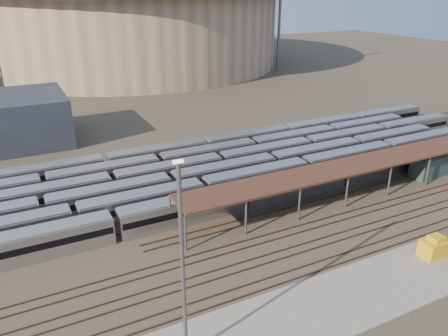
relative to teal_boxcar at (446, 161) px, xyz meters
name	(u,v)px	position (x,y,z in m)	size (l,w,h in m)	color
ground	(247,240)	(-43.00, -4.00, -1.86)	(420.00, 420.00, 0.00)	#383026
apron	(277,325)	(-48.00, -19.00, -1.76)	(50.00, 9.00, 0.20)	gray
subway_trains	(200,174)	(-41.51, 14.50, -0.06)	(123.49, 23.90, 3.60)	#A5A5A9
inspection_shed	(358,165)	(-21.00, 0.00, 3.12)	(60.30, 6.00, 5.30)	#58585D
empty_tracks	(267,259)	(-43.00, -9.00, -1.77)	(170.00, 9.62, 0.18)	#4C3323
stadium	(131,23)	(-18.00, 136.00, 14.61)	(124.00, 124.00, 32.50)	#9B8569
floodlight_2	(280,14)	(27.00, 96.00, 18.78)	(4.00, 1.00, 38.40)	#58585D
floodlight_3	(32,11)	(-53.00, 156.00, 18.78)	(4.00, 1.00, 38.40)	#58585D
teal_boxcar	(446,161)	(0.00, 0.00, 0.00)	(15.97, 3.09, 3.73)	#1D464A
yard_light_pole	(183,267)	(-57.41, -18.57, 7.85)	(0.81, 0.36, 18.86)	#58585D
yellow_equipment	(435,248)	(-24.50, -17.68, -0.57)	(3.51, 2.19, 2.19)	gold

